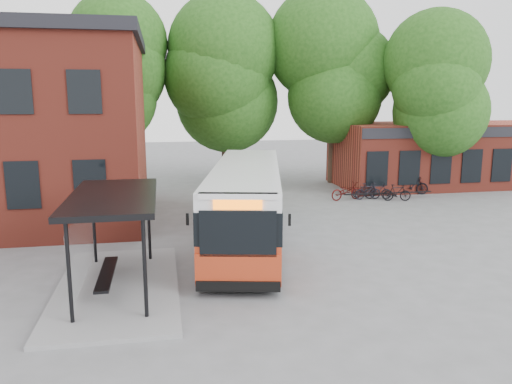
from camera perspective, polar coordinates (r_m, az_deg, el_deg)
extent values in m
plane|color=slate|center=(16.78, 0.48, -8.72)|extent=(100.00, 100.00, 0.00)
imported|color=#3D0907|center=(28.09, 10.29, 0.10)|extent=(2.01, 1.06, 1.00)
imported|color=black|center=(28.49, 12.67, 0.08)|extent=(1.54, 0.48, 0.92)
imported|color=black|center=(29.15, 12.32, 0.27)|extent=(1.71, 0.87, 0.86)
imported|color=black|center=(28.75, 13.77, 0.10)|extent=(1.55, 0.77, 0.90)
imported|color=black|center=(28.44, 15.80, -0.08)|extent=(1.59, 0.76, 0.92)
imported|color=black|center=(30.56, 17.48, 0.72)|extent=(1.89, 0.83, 1.10)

